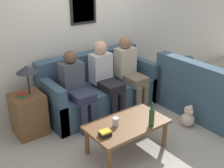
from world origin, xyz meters
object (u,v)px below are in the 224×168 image
at_px(coffee_table, 127,127).
at_px(wine_bottle, 152,117).
at_px(person_right, 130,69).
at_px(couch_side, 205,95).
at_px(person_left, 76,86).
at_px(couch_main, 99,90).
at_px(drinking_glass, 116,122).
at_px(teddy_bear, 188,117).
at_px(person_middle, 105,75).

bearing_deg(coffee_table, wine_bottle, -48.98).
xyz_separation_m(coffee_table, person_right, (0.88, 1.00, 0.31)).
xyz_separation_m(couch_side, person_left, (-1.84, 0.99, 0.30)).
bearing_deg(person_left, couch_main, 22.02).
xyz_separation_m(coffee_table, drinking_glass, (-0.16, 0.04, 0.11)).
bearing_deg(teddy_bear, couch_main, 120.45).
relative_size(couch_main, person_left, 1.67).
distance_m(couch_side, person_left, 2.11).
height_order(couch_main, wine_bottle, couch_main).
bearing_deg(couch_side, person_right, 37.95).
xyz_separation_m(couch_side, coffee_table, (-1.66, 0.01, 0.03)).
bearing_deg(person_right, coffee_table, -131.57).
distance_m(person_right, teddy_bear, 1.24).
distance_m(wine_bottle, drinking_glass, 0.46).
relative_size(person_left, person_middle, 0.96).
relative_size(couch_side, wine_bottle, 4.82).
xyz_separation_m(drinking_glass, person_middle, (0.54, 0.98, 0.19)).
bearing_deg(teddy_bear, person_right, 103.47).
xyz_separation_m(person_left, person_middle, (0.56, 0.03, 0.03)).
distance_m(couch_main, drinking_glass, 1.29).
height_order(person_middle, teddy_bear, person_middle).
distance_m(wine_bottle, person_left, 1.28).
bearing_deg(teddy_bear, coffee_table, 175.11).
bearing_deg(couch_side, coffee_table, 89.76).
xyz_separation_m(coffee_table, person_left, (-0.18, 0.98, 0.28)).
relative_size(couch_main, wine_bottle, 5.87).
relative_size(coffee_table, teddy_bear, 3.12).
bearing_deg(couch_main, wine_bottle, -96.76).
bearing_deg(wine_bottle, drinking_glass, 142.58).
relative_size(couch_main, teddy_bear, 5.68).
bearing_deg(person_left, wine_bottle, -72.67).
bearing_deg(couch_side, person_middle, 51.33).
distance_m(person_middle, person_right, 0.50).
bearing_deg(person_middle, coffee_table, -110.74).
bearing_deg(person_middle, teddy_bear, -55.73).
height_order(drinking_glass, teddy_bear, drinking_glass).
xyz_separation_m(person_right, teddy_bear, (0.26, -1.09, -0.52)).
xyz_separation_m(person_left, teddy_bear, (1.32, -1.08, -0.49)).
xyz_separation_m(wine_bottle, teddy_bear, (0.94, 0.14, -0.39)).
bearing_deg(person_right, drinking_glass, -137.38).
bearing_deg(person_right, couch_side, -52.05).
xyz_separation_m(couch_side, wine_bottle, (-1.46, -0.23, 0.21)).
xyz_separation_m(wine_bottle, person_middle, (0.18, 1.25, 0.12)).
height_order(couch_main, coffee_table, couch_main).
xyz_separation_m(person_middle, teddy_bear, (0.76, -1.11, -0.52)).
bearing_deg(couch_side, drinking_glass, 88.53).
height_order(coffee_table, person_middle, person_middle).
xyz_separation_m(person_left, person_right, (1.06, 0.01, 0.03)).
bearing_deg(person_right, wine_bottle, -118.78).
xyz_separation_m(couch_main, wine_bottle, (-0.17, -1.44, 0.21)).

